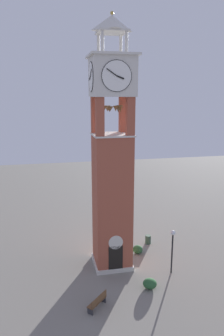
{
  "coord_description": "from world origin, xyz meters",
  "views": [
    {
      "loc": [
        -4.74,
        -22.46,
        13.39
      ],
      "look_at": [
        0.0,
        0.0,
        8.0
      ],
      "focal_mm": 33.46,
      "sensor_mm": 36.0,
      "label": 1
    }
  ],
  "objects_px": {
    "clock_tower": "(112,166)",
    "park_bench": "(98,302)",
    "trash_bin": "(148,239)",
    "lamp_post": "(172,243)"
  },
  "relations": [
    {
      "from": "clock_tower",
      "to": "lamp_post",
      "type": "height_order",
      "value": "clock_tower"
    },
    {
      "from": "clock_tower",
      "to": "park_bench",
      "type": "distance_m",
      "value": 9.42
    },
    {
      "from": "lamp_post",
      "to": "trash_bin",
      "type": "bearing_deg",
      "value": 92.56
    },
    {
      "from": "lamp_post",
      "to": "trash_bin",
      "type": "height_order",
      "value": "lamp_post"
    },
    {
      "from": "clock_tower",
      "to": "trash_bin",
      "type": "xyz_separation_m",
      "value": [
        3.98,
        2.79,
        -7.72
      ]
    },
    {
      "from": "clock_tower",
      "to": "trash_bin",
      "type": "distance_m",
      "value": 9.12
    },
    {
      "from": "trash_bin",
      "to": "clock_tower",
      "type": "bearing_deg",
      "value": -144.93
    },
    {
      "from": "lamp_post",
      "to": "trash_bin",
      "type": "relative_size",
      "value": 4.37
    },
    {
      "from": "clock_tower",
      "to": "lamp_post",
      "type": "distance_m",
      "value": 7.39
    },
    {
      "from": "clock_tower",
      "to": "park_bench",
      "type": "height_order",
      "value": "clock_tower"
    }
  ]
}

